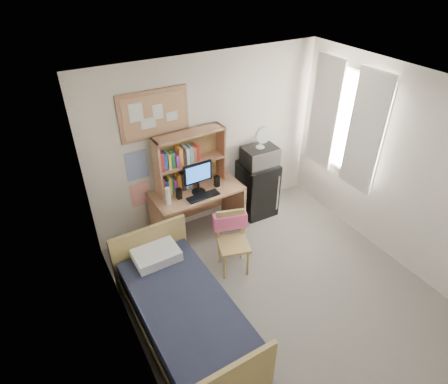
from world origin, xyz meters
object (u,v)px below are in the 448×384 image
desk_chair (233,244)px  mini_fridge (257,188)px  desk_fan (261,138)px  speaker_left (179,194)px  speaker_right (217,181)px  bulletin_board (154,114)px  desk (198,213)px  microwave (260,156)px  monitor (198,179)px  bed (185,316)px

desk_chair → mini_fridge: (1.00, 0.95, 0.02)m
desk_chair → desk_fan: (1.00, 0.93, 0.93)m
mini_fridge → desk_fan: bearing=-90.0°
desk_chair → speaker_left: size_ratio=5.45×
speaker_left → speaker_right: size_ratio=0.96×
desk_chair → speaker_left: speaker_left is taller
bulletin_board → desk: 1.60m
speaker_left → speaker_right: bearing=-0.0°
desk_chair → microwave: size_ratio=1.73×
desk_chair → monitor: bearing=112.1°
desk → microwave: size_ratio=2.59×
microwave → desk_fan: desk_fan is taller
microwave → speaker_left: bearing=-174.1°
speaker_right → bulletin_board: bearing=149.7°
bed → monitor: (0.90, 1.43, 0.77)m
monitor → microwave: 1.10m
bulletin_board → microwave: bulletin_board is taller
mini_fridge → speaker_right: size_ratio=5.44×
bed → speaker_right: 1.98m
desk → speaker_left: bearing=-168.7°
bed → speaker_right: size_ratio=11.49×
desk_chair → mini_fridge: 1.38m
monitor → speaker_right: 0.33m
speaker_right → desk_chair: bearing=-106.0°
desk → bed: size_ratio=0.68×
bed → desk: bearing=57.5°
bed → speaker_right: bearing=48.8°
desk → desk_fan: 1.45m
microwave → monitor: bearing=-173.4°
desk_chair → monitor: 1.03m
bulletin_board → speaker_right: 1.30m
bed → microwave: 2.63m
desk → bed: 1.75m
speaker_left → desk_fan: bearing=2.5°
mini_fridge → microwave: size_ratio=1.81×
monitor → microwave: bearing=3.2°
desk → monitor: size_ratio=2.90×
monitor → microwave: monitor is taller
speaker_left → microwave: size_ratio=0.32×
desk → microwave: bearing=0.0°
speaker_right → desk_fan: 0.92m
desk_chair → microwave: 1.50m
monitor → bulletin_board: bearing=134.0°
desk_chair → microwave: microwave is taller
bulletin_board → monitor: (0.40, -0.39, -0.89)m
desk_fan → mini_fridge: bearing=90.0°
bed → monitor: size_ratio=4.29×
desk_chair → desk_fan: 1.65m
desk → desk_chair: desk_chair is taller
speaker_right → microwave: (0.79, 0.09, 0.16)m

